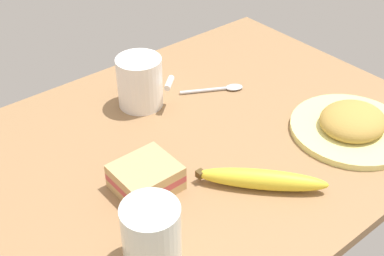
# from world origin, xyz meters

# --- Properties ---
(tabletop) EXTENTS (0.90, 0.64, 0.02)m
(tabletop) POSITION_xyz_m (0.00, 0.00, 0.01)
(tabletop) COLOR #936D47
(tabletop) RESTS_ON ground
(plate_of_food) EXTENTS (0.22, 0.22, 0.05)m
(plate_of_food) POSITION_xyz_m (-0.24, 0.16, 0.04)
(plate_of_food) COLOR #EAE58C
(plate_of_food) RESTS_ON tabletop
(coffee_mug_black) EXTENTS (0.10, 0.11, 0.10)m
(coffee_mug_black) POSITION_xyz_m (0.00, -0.16, 0.07)
(coffee_mug_black) COLOR white
(coffee_mug_black) RESTS_ON tabletop
(sandwich_main) EXTENTS (0.10, 0.09, 0.04)m
(sandwich_main) POSITION_xyz_m (0.13, 0.05, 0.04)
(sandwich_main) COLOR tan
(sandwich_main) RESTS_ON tabletop
(glass_of_milk) EXTENTS (0.08, 0.08, 0.10)m
(glass_of_milk) POSITION_xyz_m (0.21, 0.17, 0.07)
(glass_of_milk) COLOR silver
(glass_of_milk) RESTS_ON tabletop
(banana) EXTENTS (0.16, 0.17, 0.03)m
(banana) POSITION_xyz_m (-0.01, 0.16, 0.04)
(banana) COLOR yellow
(banana) RESTS_ON tabletop
(spoon) EXTENTS (0.12, 0.08, 0.01)m
(spoon) POSITION_xyz_m (-0.16, -0.09, 0.02)
(spoon) COLOR silver
(spoon) RESTS_ON tabletop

